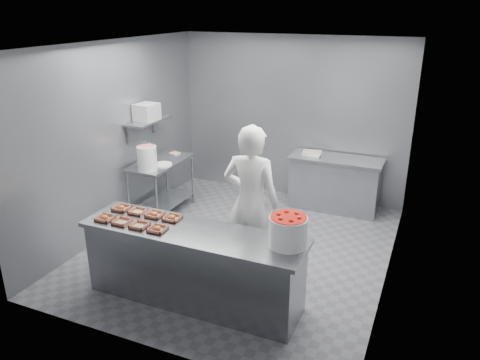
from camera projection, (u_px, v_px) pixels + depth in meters
name	position (u px, v px, depth m)	size (l,w,h in m)	color
floor	(240.00, 248.00, 6.66)	(4.50, 4.50, 0.00)	#4C4C51
ceiling	(240.00, 44.00, 5.68)	(4.50, 4.50, 0.00)	white
wall_back	(292.00, 118.00, 8.10)	(4.00, 0.04, 2.80)	slate
wall_left	(116.00, 138.00, 6.91)	(0.04, 4.50, 2.80)	slate
wall_right	(398.00, 175.00, 5.43)	(0.04, 4.50, 2.80)	slate
service_counter	(193.00, 266.00, 5.34)	(2.60, 0.70, 0.90)	slate
prep_table	(162.00, 179.00, 7.58)	(0.60, 1.20, 0.90)	slate
back_counter	(335.00, 183.00, 7.80)	(1.50, 0.60, 0.90)	slate
wall_shelf	(149.00, 120.00, 7.31)	(0.35, 0.90, 0.03)	slate
tray_0	(105.00, 218.00, 5.44)	(0.19, 0.18, 0.06)	tan
tray_1	(122.00, 222.00, 5.35)	(0.19, 0.18, 0.04)	tan
tray_2	(139.00, 225.00, 5.26)	(0.19, 0.18, 0.04)	tan
tray_3	(157.00, 229.00, 5.18)	(0.19, 0.18, 0.06)	tan
tray_4	(121.00, 208.00, 5.71)	(0.19, 0.18, 0.06)	tan
tray_5	(138.00, 211.00, 5.62)	(0.19, 0.18, 0.04)	tan
tray_6	(155.00, 214.00, 5.53)	(0.19, 0.18, 0.06)	tan
tray_7	(172.00, 218.00, 5.44)	(0.19, 0.18, 0.06)	tan
worker	(251.00, 202.00, 5.73)	(0.71, 0.47, 1.96)	white
strawberry_tub	(288.00, 230.00, 4.81)	(0.40, 0.40, 0.33)	white
glaze_bucket	(147.00, 158.00, 7.02)	(0.31, 0.29, 0.45)	white
bucket_lid	(163.00, 164.00, 7.30)	(0.28, 0.28, 0.02)	white
rag	(175.00, 153.00, 7.85)	(0.15, 0.13, 0.02)	#CCB28C
appliance	(147.00, 112.00, 7.23)	(0.30, 0.34, 0.26)	gray
paper_stack	(312.00, 153.00, 7.79)	(0.30, 0.22, 0.06)	silver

